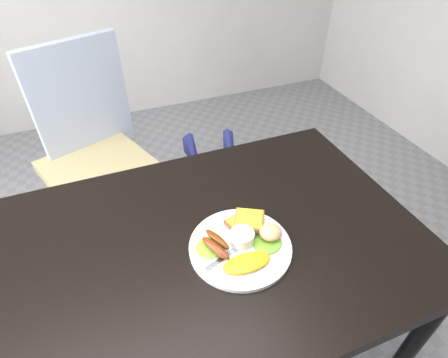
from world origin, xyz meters
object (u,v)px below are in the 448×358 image
at_px(dining_table, 210,244).
at_px(plate, 240,247).
at_px(person, 253,124).
at_px(dining_chair, 98,168).

xyz_separation_m(dining_table, plate, (0.07, -0.06, 0.03)).
bearing_deg(person, dining_table, 56.90).
xyz_separation_m(dining_table, person, (0.38, 0.53, 0.01)).
xyz_separation_m(person, plate, (-0.32, -0.59, 0.01)).
height_order(dining_chair, plate, plate).
distance_m(dining_chair, plate, 1.04).
bearing_deg(dining_chair, plate, -90.84).
distance_m(dining_table, dining_chair, 0.95).
bearing_deg(dining_table, plate, -42.79).
relative_size(dining_chair, plate, 1.67).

